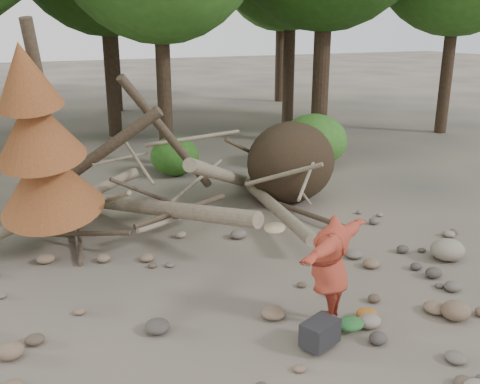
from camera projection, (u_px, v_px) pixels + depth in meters
name	position (u px, v px, depth m)	size (l,w,h in m)	color
ground	(284.00, 301.00, 8.48)	(120.00, 120.00, 0.00)	#514C44
deadfall_pile	(271.00, 167.00, 12.67)	(8.55, 5.24, 3.30)	#332619
dead_conifer	(41.00, 147.00, 9.49)	(2.06, 2.16, 4.35)	#4C3F30
bush_mid	(175.00, 156.00, 15.37)	(1.40, 1.40, 1.12)	#2F681E
bush_right	(314.00, 140.00, 16.30)	(2.00, 2.00, 1.60)	#3A7B26
frisbee_thrower	(330.00, 267.00, 7.64)	(2.13, 1.45, 1.65)	#9D3423
backpack	(320.00, 337.00, 7.22)	(0.51, 0.34, 0.34)	black
cloth_green	(350.00, 327.00, 7.62)	(0.41, 0.34, 0.15)	#26602C
cloth_orange	(366.00, 316.00, 7.93)	(0.32, 0.26, 0.12)	#9F591B
boulder_front_right	(456.00, 310.00, 7.94)	(0.46, 0.41, 0.28)	brown
boulder_mid_right	(447.00, 250.00, 9.93)	(0.65, 0.58, 0.39)	gray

